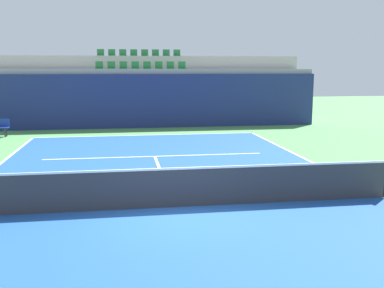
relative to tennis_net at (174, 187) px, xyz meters
name	(u,v)px	position (x,y,z in m)	size (l,w,h in m)	color
ground_plane	(174,207)	(0.00, 0.00, -0.51)	(80.00, 80.00, 0.00)	#4C8C4C
court_surface	(174,207)	(0.00, 0.00, -0.50)	(11.00, 24.00, 0.01)	#1E4C99
baseline_far	(147,135)	(0.00, 11.95, -0.50)	(11.00, 0.10, 0.00)	white
sideline_right	(383,197)	(5.45, 0.00, -0.50)	(0.10, 24.00, 0.00)	white
service_line_far	(155,156)	(0.00, 6.40, -0.50)	(8.26, 0.10, 0.00)	white
centre_service_line	(162,176)	(0.00, 3.20, -0.50)	(0.10, 6.40, 0.00)	white
back_wall	(143,101)	(0.00, 14.93, 0.99)	(19.97, 0.30, 3.00)	navy
stands_tier_lower	(142,97)	(0.00, 16.28, 1.13)	(19.97, 2.40, 3.27)	#9E9E99
stands_tier_upper	(140,89)	(0.00, 18.68, 1.52)	(19.97, 2.40, 4.06)	#9E9E99
seating_row_lower	(141,67)	(0.00, 16.38, 2.89)	(5.26, 0.44, 0.44)	#1E6633
seating_row_upper	(139,54)	(0.00, 18.78, 3.68)	(5.26, 0.44, 0.44)	#1E6633
tennis_net	(174,187)	(0.00, 0.00, 0.00)	(11.08, 0.08, 1.07)	black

